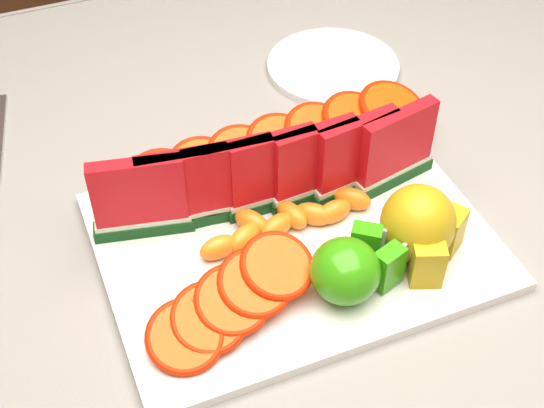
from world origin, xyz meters
name	(u,v)px	position (x,y,z in m)	size (l,w,h in m)	color
table	(209,274)	(0.00, 0.00, 0.65)	(1.40, 0.90, 0.75)	#462F18
tablecloth	(206,239)	(0.00, 0.00, 0.72)	(1.53, 1.03, 0.20)	gray
platter	(294,240)	(0.07, -0.08, 0.76)	(0.40, 0.30, 0.01)	silver
apple_cluster	(351,268)	(0.10, -0.16, 0.80)	(0.10, 0.08, 0.06)	#227E1B
pear_cluster	(420,227)	(0.18, -0.15, 0.81)	(0.09, 0.09, 0.08)	#A87E04
side_plate	(333,66)	(0.25, 0.20, 0.76)	(0.21, 0.21, 0.01)	silver
watermelon_row	(272,174)	(0.07, -0.03, 0.82)	(0.39, 0.07, 0.10)	#0E3D15
orange_fan_front	(232,300)	(-0.02, -0.15, 0.80)	(0.19, 0.12, 0.05)	red
orange_fan_back	(281,142)	(0.11, 0.04, 0.79)	(0.39, 0.11, 0.05)	red
tangerine_segments	(286,221)	(0.07, -0.07, 0.78)	(0.20, 0.06, 0.03)	#D34E15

